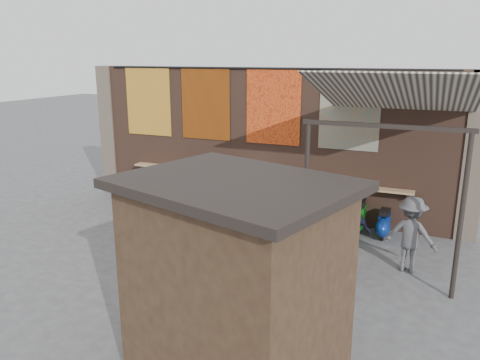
{
  "coord_description": "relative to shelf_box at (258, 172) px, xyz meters",
  "views": [
    {
      "loc": [
        4.41,
        -9.23,
        4.28
      ],
      "look_at": [
        -0.1,
        1.2,
        1.27
      ],
      "focal_mm": 35.0,
      "sensor_mm": 36.0,
      "label": 1
    }
  ],
  "objects": [
    {
      "name": "scooter_stool_0",
      "position": [
        -2.56,
        -0.33,
        -0.88
      ],
      "size": [
        0.35,
        0.78,
        0.74
      ],
      "primitive_type": null,
      "color": "red",
      "rests_on": "ground"
    },
    {
      "name": "pier_right",
      "position": [
        5.24,
        0.4,
        0.75
      ],
      "size": [
        0.5,
        0.5,
        4.0
      ],
      "primitive_type": "cube",
      "color": "#4C4238",
      "rests_on": "ground"
    },
    {
      "name": "scooter_stool_1",
      "position": [
        -1.98,
        -0.27,
        -0.91
      ],
      "size": [
        0.32,
        0.71,
        0.67
      ],
      "primitive_type": null,
      "color": "#14214D",
      "rests_on": "ground"
    },
    {
      "name": "awning_header",
      "position": [
        3.54,
        -2.9,
        1.83
      ],
      "size": [
        3.0,
        0.08,
        0.08
      ],
      "primitive_type": "cube",
      "color": "black",
      "rests_on": "awning_post_left"
    },
    {
      "name": "awning_canvas",
      "position": [
        3.54,
        -1.4,
        2.3
      ],
      "size": [
        3.2,
        3.28,
        0.97
      ],
      "primitive_type": "cube",
      "rotation": [
        -0.28,
        0.0,
        0.0
      ],
      "color": "beige",
      "rests_on": "brick_wall"
    },
    {
      "name": "scooter_stool_8",
      "position": [
        2.17,
        -0.28,
        -0.85
      ],
      "size": [
        0.38,
        0.84,
        0.8
      ],
      "primitive_type": null,
      "color": "navy",
      "rests_on": "ground"
    },
    {
      "name": "tapestry_orange",
      "position": [
        0.34,
        0.18,
        1.75
      ],
      "size": [
        1.5,
        0.02,
        2.0
      ],
      "primitive_type": "cube",
      "color": "#D5511A",
      "rests_on": "brick_wall"
    },
    {
      "name": "shopper_grey",
      "position": [
        4.11,
        -2.02,
        -0.46
      ],
      "size": [
        1.09,
        0.72,
        1.58
      ],
      "primitive_type": "imported",
      "rotation": [
        0.0,
        0.0,
        3.0
      ],
      "color": "#4C4C51",
      "rests_on": "ground"
    },
    {
      "name": "scooter_stool_2",
      "position": [
        -1.39,
        -0.33,
        -0.85
      ],
      "size": [
        0.37,
        0.83,
        0.79
      ],
      "primitive_type": null,
      "color": "maroon",
      "rests_on": "ground"
    },
    {
      "name": "scooter_stool_9",
      "position": [
        2.77,
        -0.28,
        -0.84
      ],
      "size": [
        0.39,
        0.87,
        0.83
      ],
      "primitive_type": null,
      "color": "#0E6216",
      "rests_on": "ground"
    },
    {
      "name": "stall_sign",
      "position": [
        2.47,
        -5.55,
        0.71
      ],
      "size": [
        1.16,
        0.38,
        0.5
      ],
      "primitive_type": "cube",
      "rotation": [
        0.0,
        0.0,
        -0.29
      ],
      "color": "gold",
      "rests_on": "market_stall"
    },
    {
      "name": "hang_rail",
      "position": [
        0.04,
        0.17,
        2.73
      ],
      "size": [
        9.5,
        0.06,
        0.06
      ],
      "primitive_type": "cylinder",
      "rotation": [
        0.0,
        1.57,
        0.0
      ],
      "color": "black",
      "rests_on": "brick_wall"
    },
    {
      "name": "scooter_stool_4",
      "position": [
        -0.19,
        -0.26,
        -0.91
      ],
      "size": [
        0.32,
        0.71,
        0.68
      ],
      "primitive_type": null,
      "color": "#0E4A19",
      "rests_on": "ground"
    },
    {
      "name": "scooter_stool_7",
      "position": [
        1.65,
        -0.34,
        -0.83
      ],
      "size": [
        0.39,
        0.87,
        0.83
      ],
      "primitive_type": null,
      "color": "black",
      "rests_on": "ground"
    },
    {
      "name": "awning_post_left",
      "position": [
        2.14,
        -2.9,
        0.3
      ],
      "size": [
        0.09,
        0.09,
        3.1
      ],
      "primitive_type": "cylinder",
      "color": "black",
      "rests_on": "ground"
    },
    {
      "name": "shopper_tan",
      "position": [
        2.5,
        -1.39,
        -0.44
      ],
      "size": [
        0.91,
        0.75,
        1.61
      ],
      "primitive_type": "imported",
      "rotation": [
        0.0,
        0.0,
        0.34
      ],
      "color": "tan",
      "rests_on": "ground"
    },
    {
      "name": "awning_ledger",
      "position": [
        3.54,
        0.19,
        2.7
      ],
      "size": [
        3.3,
        0.08,
        0.12
      ],
      "primitive_type": "cube",
      "color": "#33261C",
      "rests_on": "brick_wall"
    },
    {
      "name": "stall_roof",
      "position": [
        2.19,
        -6.47,
        1.51
      ],
      "size": [
        3.28,
        2.85,
        0.12
      ],
      "primitive_type": "cube",
      "rotation": [
        0.0,
        0.0,
        -0.29
      ],
      "color": "black",
      "rests_on": "market_stall"
    },
    {
      "name": "tapestry_sun",
      "position": [
        -1.66,
        0.18,
        1.75
      ],
      "size": [
        1.5,
        0.02,
        2.0
      ],
      "primitive_type": "cube",
      "color": "#BC4F0B",
      "rests_on": "brick_wall"
    },
    {
      "name": "tapestry_multi",
      "position": [
        2.34,
        0.18,
        1.75
      ],
      "size": [
        1.5,
        0.02,
        2.0
      ],
      "primitive_type": "cube",
      "color": "teal",
      "rests_on": "brick_wall"
    },
    {
      "name": "diner_right",
      "position": [
        -1.27,
        -0.55,
        -0.38
      ],
      "size": [
        0.9,
        0.73,
        1.74
      ],
      "primitive_type": "imported",
      "rotation": [
        0.0,
        0.0,
        0.09
      ],
      "color": "#2F242D",
      "rests_on": "ground"
    },
    {
      "name": "market_stall",
      "position": [
        2.19,
        -6.47,
        0.1
      ],
      "size": [
        2.92,
        2.5,
        2.7
      ],
      "primitive_type": "cube",
      "rotation": [
        0.0,
        0.0,
        -0.29
      ],
      "color": "black",
      "rests_on": "ground"
    },
    {
      "name": "scooter_stool_5",
      "position": [
        0.37,
        -0.29,
        -0.85
      ],
      "size": [
        0.38,
        0.84,
        0.8
      ],
      "primitive_type": null,
      "color": "black",
      "rests_on": "ground"
    },
    {
      "name": "brick_wall",
      "position": [
        0.04,
        0.4,
        0.75
      ],
      "size": [
        10.0,
        0.4,
        4.0
      ],
      "primitive_type": "cube",
      "color": "brown",
      "rests_on": "ground"
    },
    {
      "name": "shelf_box",
      "position": [
        0.0,
        0.0,
        0.0
      ],
      "size": [
        0.58,
        0.32,
        0.25
      ],
      "primitive_type": "cube",
      "color": "white",
      "rests_on": "eating_counter"
    },
    {
      "name": "scooter_stool_10",
      "position": [
        3.41,
        -0.3,
        -0.91
      ],
      "size": [
        0.32,
        0.71,
        0.67
      ],
      "primitive_type": null,
      "color": "navy",
      "rests_on": "ground"
    },
    {
      "name": "awning_post_right",
      "position": [
        4.94,
        -2.9,
        0.3
      ],
      "size": [
        0.09,
        0.09,
        3.1
      ],
      "primitive_type": "cylinder",
      "color": "black",
      "rests_on": "ground"
    },
    {
      "name": "scooter_stool_3",
      "position": [
        -0.82,
        -0.26,
        -0.91
      ],
      "size": [
        0.32,
        0.71,
        0.67
      ],
      "primitive_type": null,
      "color": "maroon",
      "rests_on": "ground"
    },
    {
      "name": "ground",
      "position": [
        0.04,
        -2.3,
        -1.25
      ],
      "size": [
        70.0,
        70.0,
        0.0
      ],
      "primitive_type": "plane",
      "color": "#474749",
      "rests_on": "ground"
    },
    {
      "name": "shopper_navy",
      "position": [
        2.95,
        -2.75,
        -0.39
      ],
      "size": [
        1.07,
        0.9,
        1.71
      ],
      "primitive_type": "imported",
      "rotation": [
        0.0,
        0.0,
        3.72
      ],
      "color": "black",
      "rests_on": "ground"
    },
    {
      "name": "scooter_stool_6",
      "position": [
        1.0,
        -0.26,
        -0.89
      ],
      "size": [
        0.34,
        0.76,
        0.72
      ],
      "primitive_type": null,
      "color": "navy",
      "rests_on": "ground"
    },
    {
      "name": "stall_shelf",
      "position": [
        2.47,
        -5.55,
        -0.26
      ],
      "size": [
        2.01,
        0.68,
        0.06
      ],
      "primitive_type": "cube",
      "rotation": [
        0.0,
        0.0,
        -0.29
      ],
      "color": "#473321",
      "rests_on": "market_stall"
    },
    {
      "name": "diner_left",
      "position": [
        -2.01,
        -0.68,
        -0.49
      ],
      "size": [
        0.57,
        0.39,
        1.51
      ],
      "primitive_type": "imported",
      "rotation": [
        0.0,
        0.0,
        -0.06
      ],
      "color": "#8296BD",
      "rests_on": "ground"
    },
    {
      "name": "tapestry_redgold",
      "position": [
        -3.56,
        0.18,
        1.75
      ],
      "size": [
        1.5,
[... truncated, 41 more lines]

